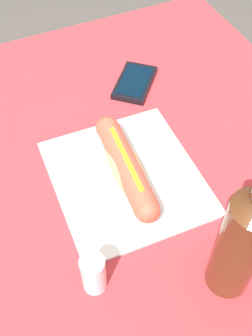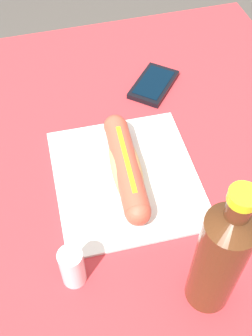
{
  "view_description": "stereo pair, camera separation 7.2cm",
  "coord_description": "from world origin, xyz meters",
  "px_view_note": "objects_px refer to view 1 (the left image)",
  "views": [
    {
      "loc": [
        -0.39,
        0.19,
        1.32
      ],
      "look_at": [
        0.02,
        0.01,
        0.76
      ],
      "focal_mm": 44.46,
      "sensor_mm": 36.0,
      "label": 1
    },
    {
      "loc": [
        -0.41,
        0.12,
        1.32
      ],
      "look_at": [
        0.02,
        0.01,
        0.76
      ],
      "focal_mm": 44.46,
      "sensor_mm": 36.0,
      "label": 2
    }
  ],
  "objects_px": {
    "cell_phone": "(135,82)",
    "soda_bottle": "(242,242)",
    "hot_dog": "(126,167)",
    "salt_shaker": "(94,274)"
  },
  "relations": [
    {
      "from": "hot_dog",
      "to": "cell_phone",
      "type": "height_order",
      "value": "hot_dog"
    },
    {
      "from": "hot_dog",
      "to": "salt_shaker",
      "type": "relative_size",
      "value": 3.15
    },
    {
      "from": "cell_phone",
      "to": "soda_bottle",
      "type": "bearing_deg",
      "value": 172.1
    },
    {
      "from": "cell_phone",
      "to": "hot_dog",
      "type": "bearing_deg",
      "value": 151.3
    },
    {
      "from": "hot_dog",
      "to": "soda_bottle",
      "type": "bearing_deg",
      "value": -165.8
    },
    {
      "from": "cell_phone",
      "to": "salt_shaker",
      "type": "bearing_deg",
      "value": 147.36
    },
    {
      "from": "hot_dog",
      "to": "salt_shaker",
      "type": "xyz_separation_m",
      "value": [
        -0.16,
        0.12,
        0.0
      ]
    },
    {
      "from": "soda_bottle",
      "to": "hot_dog",
      "type": "bearing_deg",
      "value": 14.2
    },
    {
      "from": "hot_dog",
      "to": "cell_phone",
      "type": "distance_m",
      "value": 0.26
    },
    {
      "from": "cell_phone",
      "to": "soda_bottle",
      "type": "height_order",
      "value": "soda_bottle"
    }
  ]
}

